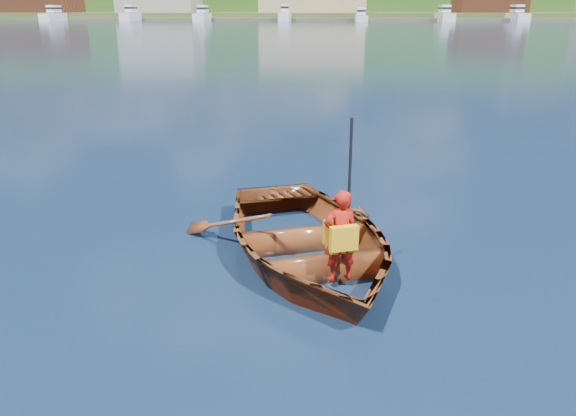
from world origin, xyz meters
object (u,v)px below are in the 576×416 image
object	(u,v)px
rowboat	(306,239)
dock	(295,19)
marina_yachts	(321,16)
child_paddler	(340,236)

from	to	relation	value
rowboat	dock	distance (m)	149.07
marina_yachts	dock	bearing A→B (deg)	145.34
child_paddler	dock	size ratio (longest dim) A/B	0.01
rowboat	marina_yachts	world-z (taller)	marina_yachts
child_paddler	marina_yachts	xyz separation A→B (m)	(-1.74, 144.91, 0.74)
child_paddler	marina_yachts	world-z (taller)	marina_yachts
rowboat	dock	bearing A→B (deg)	93.14
dock	marina_yachts	world-z (taller)	marina_yachts
dock	child_paddler	bearing A→B (deg)	-86.72
rowboat	child_paddler	world-z (taller)	child_paddler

